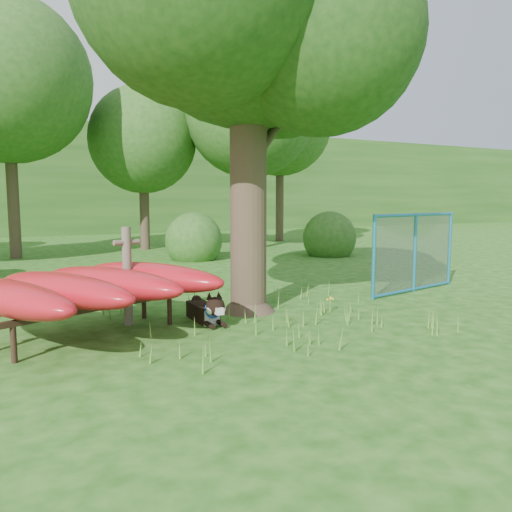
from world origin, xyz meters
name	(u,v)px	position (x,y,z in m)	size (l,w,h in m)	color
ground	(283,337)	(0.00, 0.00, 0.00)	(80.00, 80.00, 0.00)	#1C4F0F
wooden_post	(127,273)	(-1.75, 1.65, 0.79)	(0.41, 0.17, 1.49)	brown
kayak_rack	(88,286)	(-2.39, 1.21, 0.72)	(3.87, 3.49, 0.94)	black
husky_dog	(207,311)	(-0.64, 1.21, 0.19)	(0.30, 1.23, 0.55)	black
fence_section	(415,252)	(4.16, 1.73, 0.81)	(2.73, 0.65, 2.70)	teal
wildflower_clump	(330,300)	(1.49, 0.95, 0.21)	(0.12, 0.11, 0.26)	#5B922F
bg_tree_b	(7,80)	(-3.00, 12.00, 5.61)	(5.20, 5.20, 8.22)	#3C2D20
bg_tree_c	(143,140)	(1.50, 13.00, 4.11)	(4.00, 4.00, 6.12)	#3C2D20
bg_tree_d	(250,112)	(5.00, 11.00, 5.08)	(4.80, 4.80, 7.50)	#3C2D20
bg_tree_e	(280,125)	(8.00, 14.00, 5.23)	(4.60, 4.60, 7.55)	#3C2D20
shrub_right	(329,256)	(6.50, 8.00, 0.00)	(1.80, 1.80, 1.80)	#26541B
shrub_mid	(194,260)	(2.00, 9.00, 0.00)	(1.80, 1.80, 1.80)	#26541B
wooded_hillside	(58,182)	(0.00, 28.00, 3.00)	(80.00, 12.00, 6.00)	#26541B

